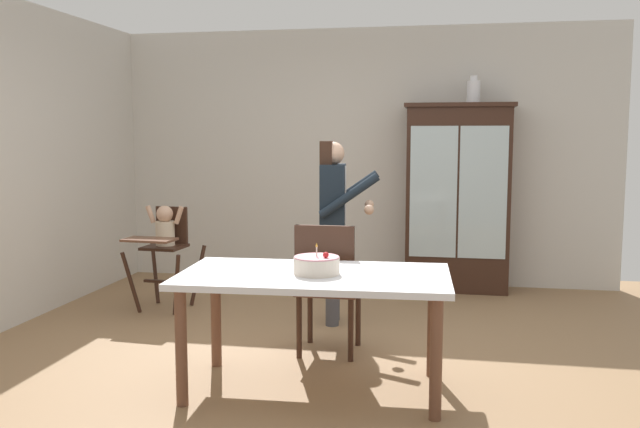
{
  "coord_description": "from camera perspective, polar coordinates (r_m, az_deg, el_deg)",
  "views": [
    {
      "loc": [
        0.89,
        -4.59,
        1.58
      ],
      "look_at": [
        -0.1,
        0.7,
        0.95
      ],
      "focal_mm": 37.99,
      "sensor_mm": 36.0,
      "label": 1
    }
  ],
  "objects": [
    {
      "name": "wall_back",
      "position": [
        7.28,
        3.54,
        4.85
      ],
      "size": [
        5.32,
        0.06,
        2.7
      ],
      "primitive_type": "cube",
      "color": "beige",
      "rests_on": "ground_plane"
    },
    {
      "name": "ceramic_vase",
      "position": [
        6.98,
        12.8,
        10.06
      ],
      "size": [
        0.13,
        0.13,
        0.27
      ],
      "color": "white",
      "rests_on": "china_cabinet"
    },
    {
      "name": "high_chair_with_toddler",
      "position": [
        6.28,
        -12.96,
        -1.99
      ],
      "size": [
        0.61,
        0.71,
        0.95
      ],
      "rotation": [
        0.0,
        0.0,
        -0.07
      ],
      "color": "#382116",
      "rests_on": "ground_plane"
    },
    {
      "name": "adult_person",
      "position": [
        5.62,
        1.18,
        0.42
      ],
      "size": [
        0.54,
        0.52,
        1.53
      ],
      "rotation": [
        0.0,
        0.0,
        1.68
      ],
      "color": "#47474C",
      "rests_on": "ground_plane"
    },
    {
      "name": "birthday_cake",
      "position": [
        4.12,
        -0.28,
        -4.33
      ],
      "size": [
        0.28,
        0.28,
        0.19
      ],
      "color": "beige",
      "rests_on": "dining_table"
    },
    {
      "name": "ground_plane",
      "position": [
        4.94,
        -0.42,
        -11.98
      ],
      "size": [
        6.24,
        6.24,
        0.0
      ],
      "primitive_type": "plane",
      "color": "#93704C"
    },
    {
      "name": "dining_chair_far_side",
      "position": [
        4.82,
        0.59,
        -5.58
      ],
      "size": [
        0.45,
        0.45,
        0.96
      ],
      "rotation": [
        0.0,
        0.0,
        3.13
      ],
      "color": "#382116",
      "rests_on": "ground_plane"
    },
    {
      "name": "dining_table",
      "position": [
        4.17,
        -0.49,
        -6.23
      ],
      "size": [
        1.68,
        0.95,
        0.74
      ],
      "color": "silver",
      "rests_on": "ground_plane"
    },
    {
      "name": "china_cabinet",
      "position": [
        6.99,
        11.51,
        1.39
      ],
      "size": [
        1.08,
        0.48,
        1.89
      ],
      "color": "#382116",
      "rests_on": "ground_plane"
    }
  ]
}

